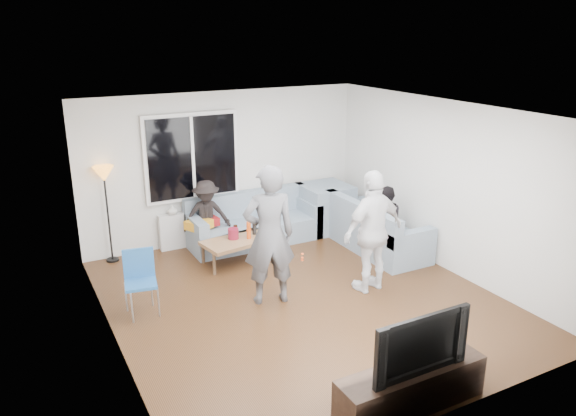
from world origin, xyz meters
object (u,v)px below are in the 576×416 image
player_right (373,231)px  sofa_right_section (377,225)px  side_chair (141,284)px  player_left (269,235)px  tv_console (411,388)px  spectator_right (386,221)px  spectator_back (207,216)px  floor_lamp (108,215)px  coffee_table (238,251)px  television (415,340)px  sofa_back_section (254,219)px

player_right → sofa_right_section: bearing=-136.5°
side_chair → player_left: 1.78m
side_chair → tv_console: side_chair is taller
spectator_right → spectator_back: spectator_back is taller
floor_lamp → spectator_right: size_ratio=1.36×
coffee_table → television: (0.11, -4.09, 0.55)m
spectator_back → television: 4.82m
sofa_right_section → spectator_back: (-2.55, 1.28, 0.19)m
coffee_table → player_right: bearing=-53.1°
sofa_back_section → floor_lamp: 2.43m
sofa_back_section → player_left: 2.28m
side_chair → floor_lamp: (0.00, 1.99, 0.35)m
sofa_back_section → player_right: 2.58m
sofa_back_section → spectator_back: size_ratio=1.88×
television → player_left: bearing=95.0°
side_chair → tv_console: 3.65m
coffee_table → spectator_right: (2.30, -0.80, 0.37)m
sofa_back_section → player_left: player_left is taller
spectator_right → television: spectator_right is taller
side_chair → floor_lamp: bearing=100.4°
sofa_right_section → spectator_right: 0.28m
side_chair → spectator_right: (4.07, 0.16, 0.14)m
television → sofa_right_section: bearing=58.1°
floor_lamp → sofa_back_section: bearing=-8.3°
spectator_right → sofa_back_section: bearing=-125.7°
spectator_right → tv_console: spectator_right is taller
sofa_right_section → player_right: 1.61m
floor_lamp → television: size_ratio=1.43×
floor_lamp → television: bearing=-69.9°
side_chair → player_right: 3.22m
sofa_back_section → spectator_right: size_ratio=2.00×
player_left → player_right: size_ratio=1.10×
spectator_right → tv_console: (-2.19, -3.29, -0.35)m
player_left → television: 2.70m
spectator_back → spectator_right: bearing=-21.3°
spectator_right → spectator_back: 2.96m
spectator_right → television: size_ratio=1.06×
player_right → spectator_right: player_right is taller
tv_console → spectator_back: bearing=94.2°
sofa_right_section → player_left: size_ratio=1.03×
side_chair → spectator_back: size_ratio=0.70×
player_left → tv_console: (0.23, -2.68, -0.75)m
player_right → spectator_right: size_ratio=1.54×
television → spectator_right: bearing=56.3°
floor_lamp → tv_console: floor_lamp is taller
sofa_back_section → coffee_table: 0.94m
coffee_table → floor_lamp: 2.13m
sofa_back_section → player_right: (0.71, -2.44, 0.46)m
player_left → spectator_back: player_left is taller
player_right → television: bearing=55.3°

